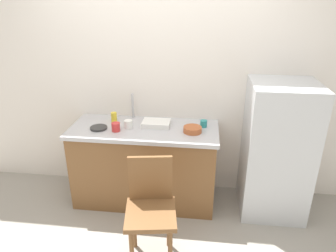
{
  "coord_description": "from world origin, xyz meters",
  "views": [
    {
      "loc": [
        0.49,
        -2.17,
        2.09
      ],
      "look_at": [
        0.15,
        0.6,
        0.9
      ],
      "focal_mm": 33.33,
      "sensor_mm": 36.0,
      "label": 1
    }
  ],
  "objects": [
    {
      "name": "countertop",
      "position": [
        -0.1,
        0.65,
        0.83
      ],
      "size": [
        1.49,
        0.64,
        0.04
      ],
      "primitive_type": "cube",
      "color": "#B7B7BC",
      "rests_on": "cabinet_base"
    },
    {
      "name": "cup_teal",
      "position": [
        0.49,
        0.74,
        0.88
      ],
      "size": [
        0.07,
        0.07,
        0.07
      ],
      "primitive_type": "cylinder",
      "color": "teal",
      "rests_on": "countertop"
    },
    {
      "name": "faucet",
      "position": [
        -0.27,
        0.9,
        0.98
      ],
      "size": [
        0.02,
        0.02,
        0.27
      ],
      "primitive_type": "cylinder",
      "color": "#B7B7BC",
      "rests_on": "countertop"
    },
    {
      "name": "cup_yellow",
      "position": [
        -0.44,
        0.75,
        0.9
      ],
      "size": [
        0.06,
        0.06,
        0.11
      ],
      "primitive_type": "cylinder",
      "color": "yellow",
      "rests_on": "countertop"
    },
    {
      "name": "hotplate",
      "position": [
        -0.54,
        0.56,
        0.86
      ],
      "size": [
        0.17,
        0.17,
        0.02
      ],
      "primitive_type": "cylinder",
      "color": "#2D2D2D",
      "rests_on": "countertop"
    },
    {
      "name": "ground_plane",
      "position": [
        0.0,
        0.0,
        0.0
      ],
      "size": [
        8.0,
        8.0,
        0.0
      ],
      "primitive_type": "plane",
      "color": "#9E998E"
    },
    {
      "name": "cup_red",
      "position": [
        -0.36,
        0.53,
        0.89
      ],
      "size": [
        0.08,
        0.08,
        0.08
      ],
      "primitive_type": "cylinder",
      "color": "red",
      "rests_on": "countertop"
    },
    {
      "name": "cup_white",
      "position": [
        -0.25,
        0.62,
        0.89
      ],
      "size": [
        0.08,
        0.08,
        0.08
      ],
      "primitive_type": "cylinder",
      "color": "white",
      "rests_on": "countertop"
    },
    {
      "name": "refrigerator",
      "position": [
        1.21,
        0.65,
        0.67
      ],
      "size": [
        0.62,
        0.61,
        1.35
      ],
      "primitive_type": "cube",
      "color": "silver",
      "rests_on": "ground_plane"
    },
    {
      "name": "back_wall",
      "position": [
        0.0,
        1.0,
        1.33
      ],
      "size": [
        4.8,
        0.1,
        2.66
      ],
      "primitive_type": "cube",
      "color": "white",
      "rests_on": "ground_plane"
    },
    {
      "name": "chair",
      "position": [
        0.1,
        -0.14,
        0.5
      ],
      "size": [
        0.46,
        0.46,
        0.89
      ],
      "rotation": [
        0.0,
        0.0,
        0.16
      ],
      "color": "brown",
      "rests_on": "ground_plane"
    },
    {
      "name": "cabinet_base",
      "position": [
        -0.1,
        0.65,
        0.4
      ],
      "size": [
        1.45,
        0.6,
        0.81
      ],
      "primitive_type": "cube",
      "color": "brown",
      "rests_on": "ground_plane"
    },
    {
      "name": "dish_tray",
      "position": [
        0.01,
        0.71,
        0.87
      ],
      "size": [
        0.28,
        0.2,
        0.05
      ],
      "primitive_type": "cube",
      "color": "white",
      "rests_on": "countertop"
    },
    {
      "name": "terracotta_bowl",
      "position": [
        0.39,
        0.59,
        0.87
      ],
      "size": [
        0.18,
        0.18,
        0.06
      ],
      "primitive_type": "cylinder",
      "color": "#B25B33",
      "rests_on": "countertop"
    }
  ]
}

